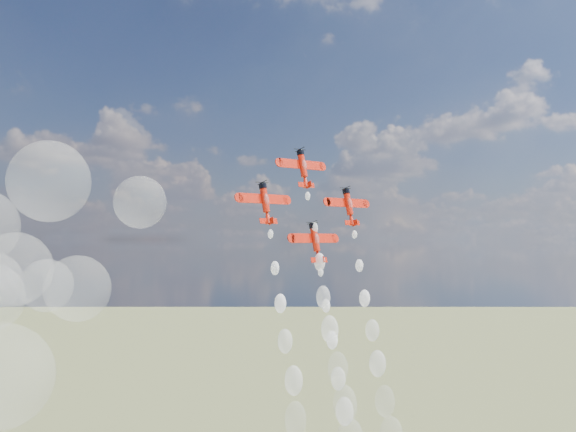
# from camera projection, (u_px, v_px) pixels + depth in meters

# --- Properties ---
(plane_lead) EXTENTS (12.74, 4.80, 8.94)m
(plane_lead) POSITION_uv_depth(u_px,v_px,m) (303.00, 168.00, 151.11)
(plane_lead) COLOR red
(plane_lead) RESTS_ON ground
(plane_left) EXTENTS (12.74, 4.80, 8.94)m
(plane_left) POSITION_uv_depth(u_px,v_px,m) (265.00, 202.00, 141.45)
(plane_left) COLOR red
(plane_left) RESTS_ON ground
(plane_right) EXTENTS (12.74, 4.80, 8.94)m
(plane_right) POSITION_uv_depth(u_px,v_px,m) (349.00, 206.00, 156.93)
(plane_right) COLOR red
(plane_right) RESTS_ON ground
(plane_slot) EXTENTS (12.74, 4.80, 8.94)m
(plane_slot) POSITION_uv_depth(u_px,v_px,m) (315.00, 242.00, 147.27)
(plane_slot) COLOR red
(plane_slot) RESTS_ON ground
(smoke_trail_lead) EXTENTS (5.10, 16.04, 53.85)m
(smoke_trail_lead) POSITION_uv_depth(u_px,v_px,m) (341.00, 389.00, 140.18)
(smoke_trail_lead) COLOR white
(smoke_trail_lead) RESTS_ON plane_lead
(smoke_trail_right) EXTENTS (5.10, 15.60, 53.98)m
(smoke_trail_right) POSITION_uv_depth(u_px,v_px,m) (388.00, 421.00, 146.15)
(smoke_trail_right) COLOR white
(smoke_trail_right) RESTS_ON plane_right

